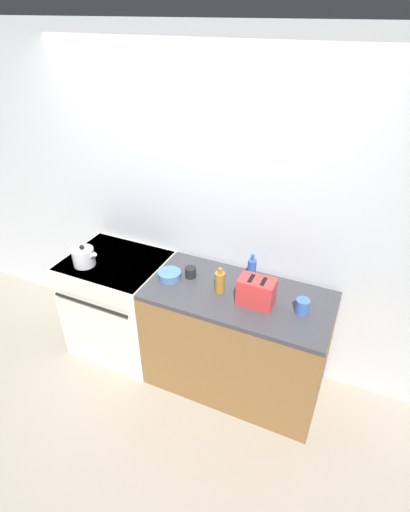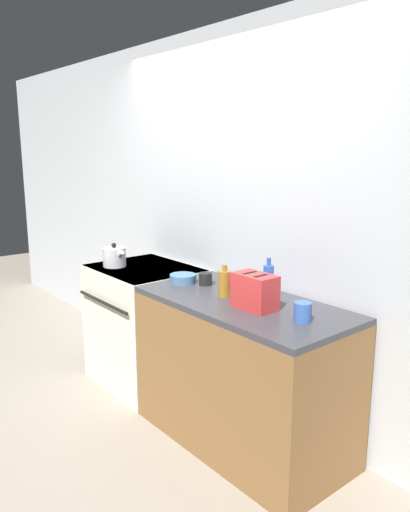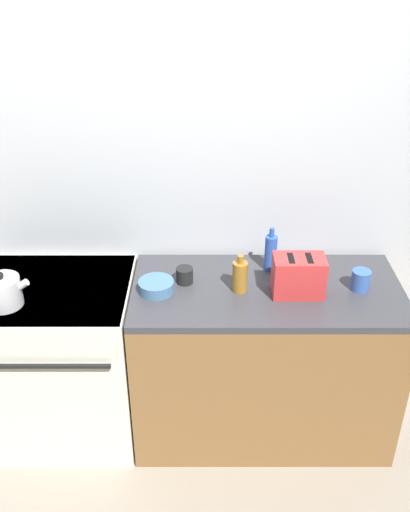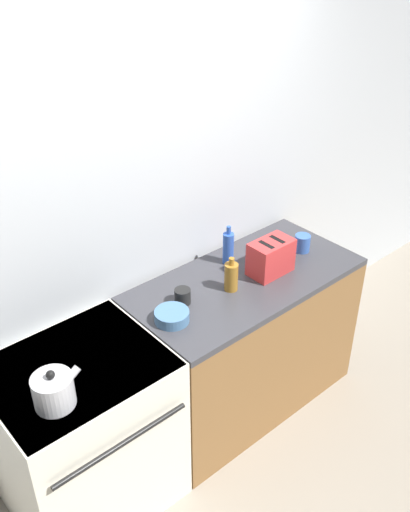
{
  "view_description": "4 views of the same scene",
  "coord_description": "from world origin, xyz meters",
  "px_view_note": "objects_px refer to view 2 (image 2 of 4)",
  "views": [
    {
      "loc": [
        1.2,
        -1.84,
        2.66
      ],
      "look_at": [
        0.18,
        0.41,
        1.11
      ],
      "focal_mm": 28.0,
      "sensor_mm": 36.0,
      "label": 1
    },
    {
      "loc": [
        2.5,
        -1.63,
        1.79
      ],
      "look_at": [
        0.11,
        0.35,
        1.11
      ],
      "focal_mm": 35.0,
      "sensor_mm": 36.0,
      "label": 2
    },
    {
      "loc": [
        0.17,
        -2.04,
        2.45
      ],
      "look_at": [
        0.18,
        0.41,
        1.05
      ],
      "focal_mm": 40.0,
      "sensor_mm": 36.0,
      "label": 3
    },
    {
      "loc": [
        -1.41,
        -1.5,
        2.69
      ],
      "look_at": [
        0.19,
        0.34,
        1.16
      ],
      "focal_mm": 40.0,
      "sensor_mm": 36.0,
      "label": 4
    }
  ],
  "objects_px": {
    "stove": "(145,323)",
    "toaster": "(255,291)",
    "cup_blue": "(303,312)",
    "bottle_blue": "(268,280)",
    "bowl": "(183,279)",
    "cup_black": "(206,279)",
    "bottle_amber": "(224,283)",
    "kettle": "(114,257)"
  },
  "relations": [
    {
      "from": "stove",
      "to": "toaster",
      "type": "height_order",
      "value": "toaster"
    },
    {
      "from": "stove",
      "to": "cup_blue",
      "type": "height_order",
      "value": "cup_blue"
    },
    {
      "from": "cup_blue",
      "to": "toaster",
      "type": "bearing_deg",
      "value": -173.48
    },
    {
      "from": "stove",
      "to": "bottle_blue",
      "type": "relative_size",
      "value": 3.8
    },
    {
      "from": "toaster",
      "to": "bowl",
      "type": "bearing_deg",
      "value": 178.64
    },
    {
      "from": "stove",
      "to": "cup_black",
      "type": "bearing_deg",
      "value": 4.36
    },
    {
      "from": "cup_black",
      "to": "bottle_amber",
      "type": "bearing_deg",
      "value": -15.73
    },
    {
      "from": "kettle",
      "to": "toaster",
      "type": "height_order",
      "value": "toaster"
    },
    {
      "from": "stove",
      "to": "bottle_amber",
      "type": "relative_size",
      "value": 4.61
    },
    {
      "from": "toaster",
      "to": "stove",
      "type": "bearing_deg",
      "value": 177.73
    },
    {
      "from": "bottle_blue",
      "to": "cup_black",
      "type": "height_order",
      "value": "bottle_blue"
    },
    {
      "from": "bottle_blue",
      "to": "cup_black",
      "type": "relative_size",
      "value": 2.81
    },
    {
      "from": "cup_blue",
      "to": "bowl",
      "type": "xyz_separation_m",
      "value": [
        -1.0,
        -0.02,
        -0.02
      ]
    },
    {
      "from": "toaster",
      "to": "bottle_amber",
      "type": "relative_size",
      "value": 1.25
    },
    {
      "from": "stove",
      "to": "toaster",
      "type": "bearing_deg",
      "value": -2.27
    },
    {
      "from": "bottle_amber",
      "to": "bowl",
      "type": "relative_size",
      "value": 1.13
    },
    {
      "from": "bottle_amber",
      "to": "bottle_blue",
      "type": "bearing_deg",
      "value": 50.46
    },
    {
      "from": "bottle_amber",
      "to": "bowl",
      "type": "height_order",
      "value": "bottle_amber"
    },
    {
      "from": "bottle_blue",
      "to": "cup_blue",
      "type": "relative_size",
      "value": 2.31
    },
    {
      "from": "stove",
      "to": "kettle",
      "type": "relative_size",
      "value": 4.2
    },
    {
      "from": "kettle",
      "to": "bottle_blue",
      "type": "height_order",
      "value": "bottle_blue"
    },
    {
      "from": "bottle_blue",
      "to": "toaster",
      "type": "bearing_deg",
      "value": -63.89
    },
    {
      "from": "bottle_blue",
      "to": "cup_blue",
      "type": "bearing_deg",
      "value": -24.23
    },
    {
      "from": "cup_black",
      "to": "cup_blue",
      "type": "distance_m",
      "value": 0.87
    },
    {
      "from": "bottle_blue",
      "to": "bowl",
      "type": "xyz_separation_m",
      "value": [
        -0.58,
        -0.21,
        -0.07
      ]
    },
    {
      "from": "toaster",
      "to": "bottle_blue",
      "type": "bearing_deg",
      "value": 116.11
    },
    {
      "from": "toaster",
      "to": "cup_blue",
      "type": "xyz_separation_m",
      "value": [
        0.31,
        0.04,
        -0.05
      ]
    },
    {
      "from": "stove",
      "to": "cup_black",
      "type": "relative_size",
      "value": 10.68
    },
    {
      "from": "bottle_amber",
      "to": "bowl",
      "type": "bearing_deg",
      "value": -179.09
    },
    {
      "from": "stove",
      "to": "bottle_blue",
      "type": "xyz_separation_m",
      "value": [
        1.11,
        0.18,
        0.54
      ]
    },
    {
      "from": "bowl",
      "to": "stove",
      "type": "bearing_deg",
      "value": 176.54
    },
    {
      "from": "stove",
      "to": "kettle",
      "type": "bearing_deg",
      "value": -139.38
    },
    {
      "from": "toaster",
      "to": "bottle_amber",
      "type": "bearing_deg",
      "value": 175.35
    },
    {
      "from": "bottle_blue",
      "to": "cup_blue",
      "type": "xyz_separation_m",
      "value": [
        0.42,
        -0.19,
        -0.05
      ]
    },
    {
      "from": "kettle",
      "to": "bottle_blue",
      "type": "xyz_separation_m",
      "value": [
        1.28,
        0.33,
        0.03
      ]
    },
    {
      "from": "toaster",
      "to": "bowl",
      "type": "height_order",
      "value": "toaster"
    },
    {
      "from": "bottle_blue",
      "to": "cup_black",
      "type": "bearing_deg",
      "value": -163.84
    },
    {
      "from": "toaster",
      "to": "cup_black",
      "type": "relative_size",
      "value": 2.9
    },
    {
      "from": "bottle_amber",
      "to": "cup_blue",
      "type": "bearing_deg",
      "value": 1.26
    },
    {
      "from": "stove",
      "to": "kettle",
      "type": "distance_m",
      "value": 0.57
    },
    {
      "from": "bowl",
      "to": "cup_black",
      "type": "bearing_deg",
      "value": 31.35
    },
    {
      "from": "bottle_amber",
      "to": "cup_black",
      "type": "relative_size",
      "value": 2.31
    }
  ]
}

